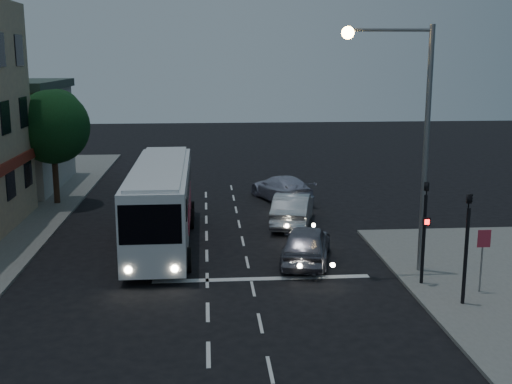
{
  "coord_description": "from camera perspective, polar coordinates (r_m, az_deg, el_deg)",
  "views": [
    {
      "loc": [
        0.01,
        -20.32,
        7.97
      ],
      "look_at": [
        2.2,
        7.1,
        2.2
      ],
      "focal_mm": 45.0,
      "sensor_mm": 36.0,
      "label": 1
    }
  ],
  "objects": [
    {
      "name": "ground",
      "position": [
        21.83,
        -4.33,
        -9.6
      ],
      "size": [
        120.0,
        120.0,
        0.0
      ],
      "primitive_type": "plane",
      "color": "black"
    },
    {
      "name": "road_markings",
      "position": [
        24.97,
        -1.4,
        -6.76
      ],
      "size": [
        8.0,
        30.55,
        0.01
      ],
      "color": "silver",
      "rests_on": "ground"
    },
    {
      "name": "tour_bus",
      "position": [
        28.07,
        -8.44,
        -0.79
      ],
      "size": [
        2.71,
        11.42,
        3.5
      ],
      "rotation": [
        0.0,
        0.0,
        0.0
      ],
      "color": "white",
      "rests_on": "ground"
    },
    {
      "name": "car_suv",
      "position": [
        25.48,
        4.48,
        -4.61
      ],
      "size": [
        2.79,
        4.79,
        1.53
      ],
      "primitive_type": "imported",
      "rotation": [
        0.0,
        0.0,
        2.91
      ],
      "color": "gray",
      "rests_on": "ground"
    },
    {
      "name": "car_sedan_a",
      "position": [
        31.06,
        3.27,
        -1.53
      ],
      "size": [
        2.73,
        5.07,
        1.59
      ],
      "primitive_type": "imported",
      "rotation": [
        0.0,
        0.0,
        2.91
      ],
      "color": "silver",
      "rests_on": "ground"
    },
    {
      "name": "car_sedan_b",
      "position": [
        36.33,
        2.29,
        0.34
      ],
      "size": [
        3.59,
        5.42,
        1.46
      ],
      "primitive_type": "imported",
      "rotation": [
        0.0,
        0.0,
        3.48
      ],
      "color": "silver",
      "rests_on": "ground"
    },
    {
      "name": "traffic_signal_main",
      "position": [
        23.1,
        14.78,
        -2.45
      ],
      "size": [
        0.25,
        0.35,
        4.1
      ],
      "color": "black",
      "rests_on": "sidewalk_near"
    },
    {
      "name": "traffic_signal_side",
      "position": [
        21.57,
        18.26,
        -3.67
      ],
      "size": [
        0.18,
        0.15,
        4.1
      ],
      "color": "black",
      "rests_on": "sidewalk_near"
    },
    {
      "name": "regulatory_sign",
      "position": [
        23.03,
        19.51,
        -4.92
      ],
      "size": [
        0.45,
        0.12,
        2.2
      ],
      "color": "slate",
      "rests_on": "sidewalk_near"
    },
    {
      "name": "streetlight",
      "position": [
        23.79,
        13.5,
        6.13
      ],
      "size": [
        3.32,
        0.44,
        9.0
      ],
      "color": "slate",
      "rests_on": "sidewalk_near"
    },
    {
      "name": "street_tree",
      "position": [
        36.45,
        -17.66,
        5.83
      ],
      "size": [
        4.0,
        4.0,
        6.2
      ],
      "color": "black",
      "rests_on": "sidewalk_far"
    }
  ]
}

